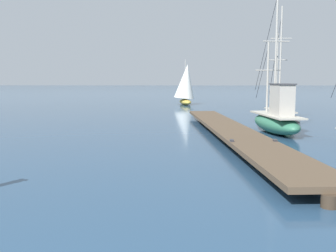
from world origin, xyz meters
TOP-DOWN VIEW (x-y plane):
  - floating_dock at (4.31, 16.39)m, footprint 3.72×20.50m
  - fishing_boat_1 at (8.16, 23.10)m, footprint 1.62×6.24m
  - fishing_boat_2 at (6.79, 17.96)m, footprint 2.13×6.27m
  - distant_sailboat at (2.10, 40.93)m, footprint 2.90×4.53m

SIDE VIEW (x-z plane):
  - floating_dock at x=4.31m, z-range 0.10..0.63m
  - fishing_boat_1 at x=8.16m, z-range -2.99..4.30m
  - fishing_boat_2 at x=6.79m, z-range -2.90..4.43m
  - distant_sailboat at x=2.10m, z-range -0.23..4.71m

